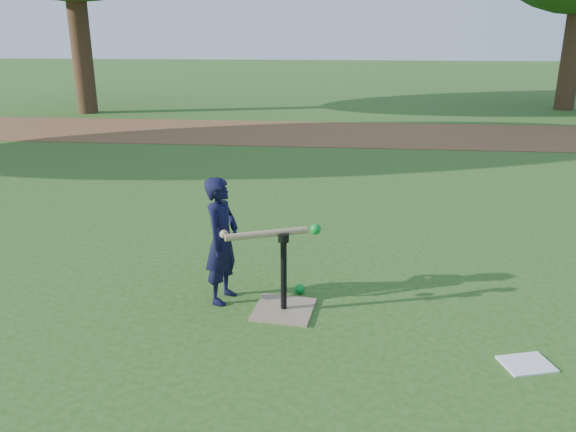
# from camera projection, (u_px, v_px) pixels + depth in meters

# --- Properties ---
(ground) EXTENTS (80.00, 80.00, 0.00)m
(ground) POSITION_uv_depth(u_px,v_px,m) (253.00, 292.00, 4.50)
(ground) COLOR #285116
(ground) RESTS_ON ground
(dirt_strip) EXTENTS (24.00, 3.00, 0.01)m
(dirt_strip) POSITION_uv_depth(u_px,v_px,m) (313.00, 133.00, 11.58)
(dirt_strip) COLOR brown
(dirt_strip) RESTS_ON ground
(child) EXTENTS (0.31, 0.40, 0.98)m
(child) POSITION_uv_depth(u_px,v_px,m) (222.00, 241.00, 4.23)
(child) COLOR black
(child) RESTS_ON ground
(wiffle_ball_ground) EXTENTS (0.08, 0.08, 0.08)m
(wiffle_ball_ground) POSITION_uv_depth(u_px,v_px,m) (300.00, 289.00, 4.47)
(wiffle_ball_ground) COLOR #0C8E2B
(wiffle_ball_ground) RESTS_ON ground
(clipboard) EXTENTS (0.35, 0.31, 0.01)m
(clipboard) POSITION_uv_depth(u_px,v_px,m) (527.00, 364.00, 3.51)
(clipboard) COLOR white
(clipboard) RESTS_ON ground
(batting_tee) EXTENTS (0.47, 0.47, 0.61)m
(batting_tee) POSITION_uv_depth(u_px,v_px,m) (284.00, 297.00, 4.17)
(batting_tee) COLOR #90785C
(batting_tee) RESTS_ON ground
(swing_action) EXTENTS (0.71, 0.29, 0.08)m
(swing_action) POSITION_uv_depth(u_px,v_px,m) (273.00, 233.00, 4.02)
(swing_action) COLOR #A2875E
(swing_action) RESTS_ON ground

